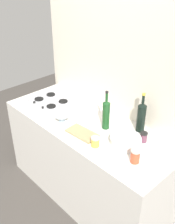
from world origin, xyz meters
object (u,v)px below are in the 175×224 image
condiment_jar_rear (144,137)px  wine_bottle_leftmost (106,114)px  plate_stack (126,141)px  condiment_jar_spare (95,142)px  cutting_board (82,133)px  stovetop_hob (51,101)px  mixing_bowl (62,118)px  wine_bottle_mid_left (141,117)px  condiment_jar_front (135,156)px

condiment_jar_rear → wine_bottle_leftmost: bearing=-167.3°
plate_stack → condiment_jar_spare: 0.25m
plate_stack → cutting_board: 0.39m
condiment_jar_rear → stovetop_hob: bearing=-172.0°
plate_stack → wine_bottle_leftmost: bearing=168.4°
mixing_bowl → wine_bottle_leftmost: bearing=33.3°
cutting_board → plate_stack: bearing=25.0°
wine_bottle_leftmost → wine_bottle_mid_left: (0.24, 0.19, -0.00)m
plate_stack → wine_bottle_leftmost: (-0.28, 0.06, 0.11)m
mixing_bowl → condiment_jar_rear: 0.77m
plate_stack → condiment_jar_spare: size_ratio=3.13×
stovetop_hob → condiment_jar_spare: size_ratio=5.17×
wine_bottle_leftmost → wine_bottle_mid_left: size_ratio=1.00×
condiment_jar_spare → cutting_board: bearing=170.1°
condiment_jar_front → mixing_bowl: bearing=-176.6°
stovetop_hob → condiment_jar_front: condiment_jar_front is taller
wine_bottle_leftmost → condiment_jar_spare: 0.31m
condiment_jar_rear → cutting_board: condiment_jar_rear is taller
condiment_jar_front → condiment_jar_spare: size_ratio=1.31×
wine_bottle_mid_left → cutting_board: 0.54m
condiment_jar_front → cutting_board: (-0.55, -0.04, -0.05)m
plate_stack → condiment_jar_front: (0.19, -0.12, 0.02)m
condiment_jar_front → condiment_jar_spare: bearing=-167.2°
mixing_bowl → condiment_jar_front: (0.82, 0.05, 0.01)m
condiment_jar_rear → condiment_jar_front: bearing=-66.5°
condiment_jar_rear → mixing_bowl: bearing=-156.4°
stovetop_hob → mixing_bowl: size_ratio=2.99×
plate_stack → wine_bottle_mid_left: 0.28m
stovetop_hob → condiment_jar_front: size_ratio=3.93×
condiment_jar_spare → plate_stack: bearing=52.0°
stovetop_hob → condiment_jar_rear: size_ratio=5.05×
stovetop_hob → condiment_jar_front: bearing=-5.1°
condiment_jar_spare → cutting_board: condiment_jar_spare is taller
wine_bottle_leftmost → plate_stack: bearing=-11.6°
plate_stack → wine_bottle_mid_left: wine_bottle_mid_left is taller
condiment_jar_front → cutting_board: bearing=-175.3°
wine_bottle_mid_left → plate_stack: bearing=-80.1°
condiment_jar_front → wine_bottle_leftmost: bearing=159.3°
condiment_jar_spare → wine_bottle_leftmost: bearing=116.3°
plate_stack → mixing_bowl: 0.65m
plate_stack → stovetop_hob: bearing=-179.3°
stovetop_hob → mixing_bowl: bearing=-22.1°
stovetop_hob → condiment_jar_spare: (0.86, -0.19, 0.03)m
mixing_bowl → condiment_jar_rear: size_ratio=1.69×
stovetop_hob → plate_stack: 1.02m
plate_stack → mixing_bowl: mixing_bowl is taller
condiment_jar_front → cutting_board: size_ratio=0.39×
wine_bottle_leftmost → cutting_board: size_ratio=1.30×
stovetop_hob → plate_stack: bearing=0.7°
stovetop_hob → wine_bottle_leftmost: (0.73, 0.07, 0.13)m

